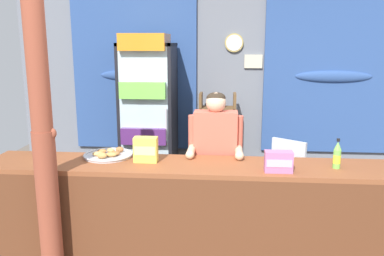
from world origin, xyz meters
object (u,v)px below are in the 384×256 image
object	(u,v)px
stall_counter	(198,207)
soda_bottle_iced_tea	(42,141)
timber_post	(43,138)
snack_box_instant_noodle	(146,150)
plastic_lawn_chair	(293,168)
shopkeeper	(215,149)
bottle_shelf_rack	(217,140)
snack_box_wafer	(279,162)
soda_bottle_lime_soda	(337,156)
drink_fridge	(148,108)
pastry_tray	(108,155)

from	to	relation	value
stall_counter	soda_bottle_iced_tea	bearing A→B (deg)	168.50
timber_post	snack_box_instant_noodle	bearing A→B (deg)	31.93
plastic_lawn_chair	shopkeeper	xyz separation A→B (m)	(-0.89, -0.86, 0.44)
bottle_shelf_rack	snack_box_instant_noodle	xyz separation A→B (m)	(-0.59, -1.83, 0.35)
shopkeeper	plastic_lawn_chair	bearing A→B (deg)	43.89
snack_box_instant_noodle	snack_box_wafer	world-z (taller)	snack_box_instant_noodle
soda_bottle_iced_tea	soda_bottle_lime_soda	distance (m)	2.64
stall_counter	plastic_lawn_chair	size ratio (longest dim) A/B	4.38
drink_fridge	snack_box_instant_noodle	distance (m)	1.70
stall_counter	timber_post	xyz separation A→B (m)	(-1.18, -0.29, 0.65)
timber_post	soda_bottle_lime_soda	size ratio (longest dim) A/B	10.03
plastic_lawn_chair	soda_bottle_lime_soda	world-z (taller)	soda_bottle_lime_soda
timber_post	snack_box_instant_noodle	world-z (taller)	timber_post
soda_bottle_iced_tea	plastic_lawn_chair	bearing A→B (deg)	23.65
stall_counter	drink_fridge	distance (m)	2.06
stall_counter	soda_bottle_lime_soda	size ratio (longest dim) A/B	14.80
shopkeeper	snack_box_wafer	xyz separation A→B (m)	(0.52, -0.57, 0.06)
shopkeeper	snack_box_instant_noodle	bearing A→B (deg)	-147.30
drink_fridge	shopkeeper	bearing A→B (deg)	-55.13
shopkeeper	soda_bottle_lime_soda	size ratio (longest dim) A/B	5.84
snack_box_wafer	bottle_shelf_rack	bearing A→B (deg)	104.86
drink_fridge	pastry_tray	size ratio (longest dim) A/B	4.57
timber_post	stall_counter	bearing A→B (deg)	13.64
plastic_lawn_chair	pastry_tray	world-z (taller)	pastry_tray
bottle_shelf_rack	soda_bottle_lime_soda	world-z (taller)	bottle_shelf_rack
timber_post	pastry_tray	bearing A→B (deg)	59.61
timber_post	pastry_tray	distance (m)	0.72
timber_post	shopkeeper	distance (m)	1.57
soda_bottle_iced_tea	soda_bottle_lime_soda	bearing A→B (deg)	-4.24
plastic_lawn_chair	snack_box_instant_noodle	xyz separation A→B (m)	(-1.49, -1.24, 0.53)
timber_post	drink_fridge	bearing A→B (deg)	79.00
soda_bottle_iced_tea	snack_box_instant_noodle	bearing A→B (deg)	-8.29
soda_bottle_iced_tea	timber_post	bearing A→B (deg)	-62.72
drink_fridge	soda_bottle_lime_soda	xyz separation A→B (m)	(1.92, -1.72, -0.10)
snack_box_instant_noodle	stall_counter	bearing A→B (deg)	-18.09
plastic_lawn_chair	shopkeeper	distance (m)	1.32
pastry_tray	soda_bottle_iced_tea	bearing A→B (deg)	177.90
soda_bottle_iced_tea	snack_box_instant_noodle	xyz separation A→B (m)	(1.01, -0.15, -0.02)
timber_post	soda_bottle_lime_soda	bearing A→B (deg)	9.61
snack_box_instant_noodle	snack_box_wafer	xyz separation A→B (m)	(1.12, -0.19, -0.02)
soda_bottle_lime_soda	snack_box_wafer	distance (m)	0.52
snack_box_instant_noodle	snack_box_wafer	distance (m)	1.14
bottle_shelf_rack	snack_box_instant_noodle	world-z (taller)	bottle_shelf_rack
timber_post	bottle_shelf_rack	world-z (taller)	timber_post
pastry_tray	timber_post	bearing A→B (deg)	-120.39
shopkeeper	soda_bottle_iced_tea	distance (m)	1.63
plastic_lawn_chair	soda_bottle_lime_soda	bearing A→B (deg)	-84.41
stall_counter	shopkeeper	size ratio (longest dim) A/B	2.53
bottle_shelf_rack	shopkeeper	distance (m)	1.47
timber_post	bottle_shelf_rack	bearing A→B (deg)	60.31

